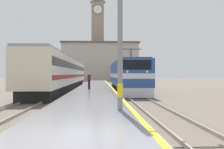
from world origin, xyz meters
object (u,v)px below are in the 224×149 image
passenger_train (65,73)px  catenary_mast (122,12)px  locomotive_train (126,76)px  person_on_platform (89,80)px  clock_tower (98,33)px

passenger_train → catenary_mast: 25.09m
locomotive_train → passenger_train: bearing=140.1°
person_on_platform → clock_tower: bearing=89.4°
passenger_train → locomotive_train: bearing=-39.9°
clock_tower → locomotive_train: bearing=-86.3°
passenger_train → clock_tower: bearing=85.1°
catenary_mast → clock_tower: clock_tower is taller
locomotive_train → clock_tower: (-3.57, 54.70, 13.34)m
clock_tower → catenary_mast: bearing=-88.8°
passenger_train → person_on_platform: (3.50, -7.24, -0.83)m
passenger_train → catenary_mast: bearing=-77.0°
catenary_mast → person_on_platform: bearing=97.1°
locomotive_train → person_on_platform: (-4.17, -0.84, -0.46)m
passenger_train → clock_tower: clock_tower is taller
clock_tower → passenger_train: bearing=-94.9°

